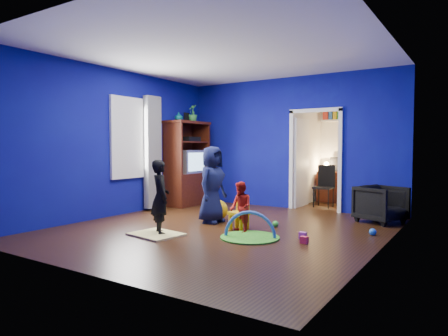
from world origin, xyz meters
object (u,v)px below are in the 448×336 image
Objects in this scene: toddler_red at (241,207)px; armchair at (381,204)px; hopper_ball at (218,210)px; play_mat at (250,237)px; folding_chair at (324,187)px; vase at (179,116)px; study_desk at (337,187)px; tv_armoire at (187,163)px; child_black at (160,197)px; crt_tv at (188,162)px; kid_chair at (239,214)px; child_navy at (212,185)px.

armchair is at bearing 86.51° from toddler_red.
armchair is 2.96m from hopper_ball.
toddler_red is 0.57m from play_mat.
toddler_red is at bearing -93.33° from folding_chair.
vase reaches higher than folding_chair.
tv_armoire is at bearing -140.12° from study_desk.
hopper_ball is at bearing -107.08° from study_desk.
study_desk is (-0.12, 4.58, 0.36)m from play_mat.
play_mat is at bearing -88.54° from study_desk.
folding_chair is at bearing -90.00° from study_desk.
armchair is at bearing -98.21° from child_black.
tv_armoire reaches higher than crt_tv.
study_desk is (2.78, 2.36, -0.65)m from crt_tv.
vase is at bearing -136.71° from study_desk.
folding_chair is (-1.49, 1.26, 0.13)m from armchair.
tv_armoire reaches higher than play_mat.
folding_chair is at bearing 67.30° from hopper_ball.
kid_chair is 0.54× the size of folding_chair.
play_mat is at bearing 173.96° from armchair.
play_mat is at bearing -38.12° from hopper_ball.
child_black is 0.85× the size of child_navy.
hopper_ball is at bearing -112.70° from folding_chair.
armchair is 0.53× the size of child_navy.
child_black is at bearing 161.20° from armchair.
armchair is 2.68m from study_desk.
hopper_ball is at bearing -37.06° from crt_tv.
hopper_ball is (-0.05, 0.25, -0.50)m from child_navy.
hopper_ball is (-0.92, 0.71, -0.21)m from toddler_red.
tv_armoire is at bearing 178.47° from toddler_red.
study_desk is at bearing 91.46° from play_mat.
kid_chair is at bearing -35.53° from tv_armoire.
folding_chair is at bearing 31.03° from vase.
vase is (-1.76, 1.21, 1.37)m from child_navy.
child_navy reaches higher than crt_tv.
child_black reaches higher than kid_chair.
study_desk is (-1.49, 2.22, 0.04)m from armchair.
crt_tv is at bearing 142.94° from hopper_ball.
child_black is at bearing -56.31° from vase.
tv_armoire is 0.06m from crt_tv.
child_navy is 1.56× the size of play_mat.
crt_tv reaches higher than folding_chair.
child_black reaches higher than play_mat.
crt_tv is 3.16m from folding_chair.
study_desk is (1.06, 3.87, -0.31)m from child_navy.
child_black is 6.06× the size of vase.
toddler_red reaches higher than study_desk.
toddler_red is 1.18m from hopper_ball.
tv_armoire is at bearing 116.02° from armchair.
tv_armoire is (-1.63, 2.74, 0.40)m from child_black.
folding_chair reaches higher than hopper_ball.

